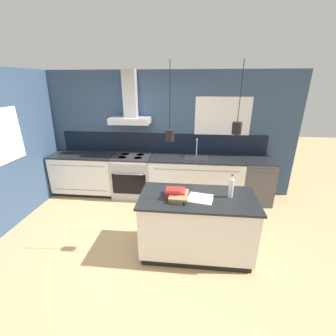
{
  "coord_description": "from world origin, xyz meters",
  "views": [
    {
      "loc": [
        0.62,
        -2.72,
        2.37
      ],
      "look_at": [
        0.27,
        0.7,
        1.05
      ],
      "focal_mm": 24.0,
      "sensor_mm": 36.0,
      "label": 1
    }
  ],
  "objects_px": {
    "bottle_on_island": "(231,188)",
    "red_supply_box": "(175,193)",
    "oven_range": "(133,176)",
    "dishwasher": "(256,181)",
    "book_stack": "(178,196)"
  },
  "relations": [
    {
      "from": "oven_range",
      "to": "bottle_on_island",
      "type": "bearing_deg",
      "value": -42.24
    },
    {
      "from": "bottle_on_island",
      "to": "red_supply_box",
      "type": "height_order",
      "value": "bottle_on_island"
    },
    {
      "from": "book_stack",
      "to": "red_supply_box",
      "type": "xyz_separation_m",
      "value": [
        -0.05,
        0.08,
        0.01
      ]
    },
    {
      "from": "book_stack",
      "to": "red_supply_box",
      "type": "height_order",
      "value": "red_supply_box"
    },
    {
      "from": "dishwasher",
      "to": "bottle_on_island",
      "type": "relative_size",
      "value": 2.77
    },
    {
      "from": "book_stack",
      "to": "bottle_on_island",
      "type": "bearing_deg",
      "value": 10.51
    },
    {
      "from": "dishwasher",
      "to": "red_supply_box",
      "type": "bearing_deg",
      "value": -132.9
    },
    {
      "from": "oven_range",
      "to": "dishwasher",
      "type": "height_order",
      "value": "same"
    },
    {
      "from": "red_supply_box",
      "to": "bottle_on_island",
      "type": "bearing_deg",
      "value": 4.02
    },
    {
      "from": "dishwasher",
      "to": "bottle_on_island",
      "type": "bearing_deg",
      "value": -116.73
    },
    {
      "from": "oven_range",
      "to": "dishwasher",
      "type": "relative_size",
      "value": 1.0
    },
    {
      "from": "oven_range",
      "to": "book_stack",
      "type": "distance_m",
      "value": 2.13
    },
    {
      "from": "oven_range",
      "to": "red_supply_box",
      "type": "xyz_separation_m",
      "value": [
        1.05,
        -1.68,
        0.5
      ]
    },
    {
      "from": "oven_range",
      "to": "red_supply_box",
      "type": "relative_size",
      "value": 3.51
    },
    {
      "from": "book_stack",
      "to": "oven_range",
      "type": "bearing_deg",
      "value": 121.95
    }
  ]
}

